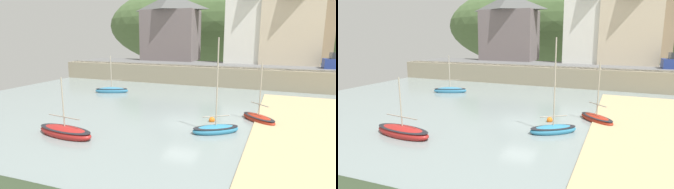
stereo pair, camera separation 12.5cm
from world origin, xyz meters
TOP-DOWN VIEW (x-y plane):
  - ground at (1.40, -9.56)m, footprint 48.00×41.00m
  - quay_seawall at (0.00, 17.50)m, footprint 48.00×9.40m
  - hillside_backdrop at (0.74, 55.20)m, footprint 80.00×44.00m
  - waterfront_building_left at (-10.78, 25.20)m, footprint 9.02×5.61m
  - waterfront_building_centre at (2.02, 25.20)m, footprint 7.36×5.47m
  - waterfront_building_right at (7.25, 25.20)m, footprint 8.03×6.09m
  - church_with_spire at (11.78, 29.20)m, footprint 3.00×3.00m
  - sailboat_nearest_shore at (2.83, -1.15)m, footprint 3.32×2.83m
  - dinghy_open_wooden at (-11.16, 7.97)m, footprint 3.79×2.22m
  - rowboat_small_beached at (-6.01, -5.41)m, footprint 4.44×1.84m
  - sailboat_far_left at (5.25, 2.64)m, footprint 3.13×3.05m
  - mooring_buoy at (2.01, 1.20)m, footprint 0.44×0.44m

SIDE VIEW (x-z plane):
  - mooring_buoy at x=2.01m, z-range -0.09..0.36m
  - ground at x=1.40m, z-range -0.14..0.47m
  - sailboat_far_left at x=5.25m, z-range -2.07..2.53m
  - sailboat_nearest_shore at x=2.83m, z-range -2.93..3.46m
  - dinghy_open_wooden at x=-11.16m, z-range -1.90..2.45m
  - rowboat_small_beached at x=-6.01m, z-range -1.73..2.28m
  - quay_seawall at x=0.00m, z-range 0.16..2.56m
  - waterfront_building_left at x=-10.78m, z-range 2.49..12.99m
  - waterfront_building_right at x=7.25m, z-range 2.48..13.77m
  - waterfront_building_centre at x=2.02m, z-range 2.49..14.21m
  - hillside_backdrop at x=0.74m, z-range -3.81..21.58m
  - church_with_spire at x=11.78m, z-range 2.62..17.47m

